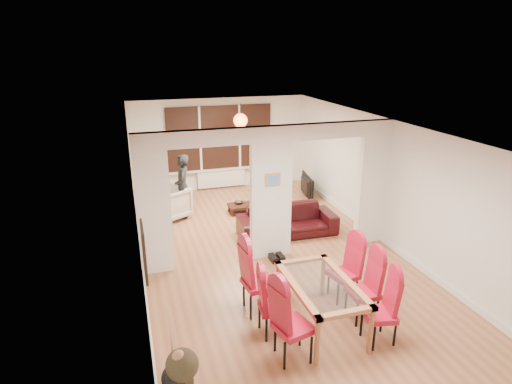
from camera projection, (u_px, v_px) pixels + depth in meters
name	position (u px, v px, depth m)	size (l,w,h in m)	color
floor	(270.00, 254.00, 8.59)	(5.00, 9.00, 0.01)	#9F6240
room_walls	(271.00, 193.00, 8.17)	(5.00, 9.00, 2.60)	silver
divider_wall	(271.00, 193.00, 8.17)	(5.00, 0.18, 2.60)	white
bay_window_blinds	(220.00, 138.00, 12.11)	(3.00, 0.08, 1.80)	black
radiator	(221.00, 178.00, 12.47)	(1.40, 0.08, 0.50)	white
pendant_light	(240.00, 121.00, 10.95)	(0.36, 0.36, 0.36)	orange
stair_newel	(175.00, 362.00, 4.89)	(0.40, 1.20, 1.10)	#B07750
wall_poster	(144.00, 252.00, 5.21)	(0.04, 0.52, 0.67)	gray
pillar_photo	(273.00, 180.00, 7.98)	(0.30, 0.03, 0.25)	#4C8CD8
dining_table	(320.00, 304.00, 6.29)	(0.89, 1.58, 0.74)	#9A5C39
dining_chair_la	(293.00, 321.00, 5.59)	(0.45, 0.45, 1.13)	#A21027
dining_chair_lb	(274.00, 302.00, 6.10)	(0.41, 0.41, 1.01)	#A21027
dining_chair_lc	(259.00, 278.00, 6.58)	(0.47, 0.47, 1.18)	#A21027
dining_chair_ra	(380.00, 310.00, 5.92)	(0.41, 0.41, 1.03)	#A21027
dining_chair_rb	(363.00, 288.00, 6.43)	(0.42, 0.42, 1.05)	#A21027
dining_chair_rc	(344.00, 270.00, 6.94)	(0.42, 0.42, 1.04)	#A21027
sofa	(287.00, 221.00, 9.42)	(2.15, 0.84, 0.63)	black
armchair	(168.00, 203.00, 10.25)	(0.86, 0.83, 0.78)	beige
person	(183.00, 186.00, 10.23)	(0.37, 0.57, 1.56)	black
television	(304.00, 186.00, 11.76)	(0.14, 1.06, 0.61)	black
coffee_table	(247.00, 208.00, 10.73)	(0.93, 0.46, 0.21)	black
bottle	(253.00, 198.00, 10.66)	(0.08, 0.08, 0.30)	#143F19
bowl	(239.00, 202.00, 10.73)	(0.22, 0.22, 0.05)	black
shoes	(277.00, 258.00, 8.34)	(0.26, 0.28, 0.11)	black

